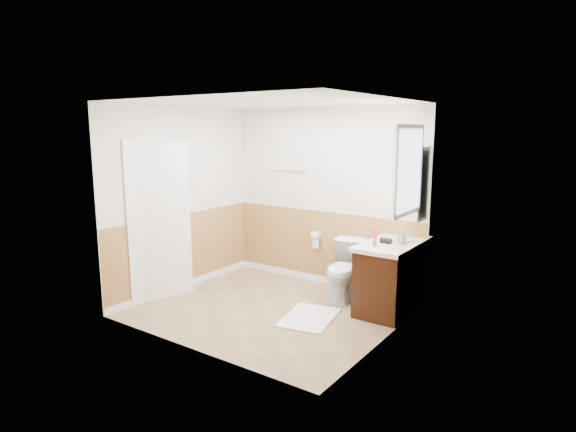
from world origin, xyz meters
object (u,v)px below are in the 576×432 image
Objects in this scene: toilet at (344,270)px; soap_dispenser at (402,237)px; vanity_cabinet at (392,278)px; bath_mat at (309,318)px; lotion_bottle at (375,237)px.

soap_dispenser reaches higher than toilet.
soap_dispenser is at bearing -24.30° from vanity_cabinet.
toilet reaches higher than bath_mat.
lotion_bottle reaches higher than bath_mat.
lotion_bottle is 0.35m from soap_dispenser.
soap_dispenser is (0.79, -0.05, 0.56)m from toilet.
toilet is at bearing 176.03° from soap_dispenser.
toilet is 0.69× the size of vanity_cabinet.
bath_mat is at bearing -137.80° from lotion_bottle.
vanity_cabinet is 0.66m from lotion_bottle.
bath_mat is 1.14m from vanity_cabinet.
toilet is 0.97m from soap_dispenser.
toilet is 0.92m from bath_mat.
vanity_cabinet is at bearing -11.92° from toilet.
toilet is at bearing 90.00° from bath_mat.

